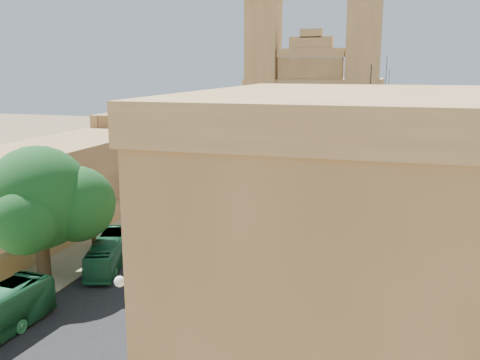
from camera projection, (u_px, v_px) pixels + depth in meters
The scene contains 33 objects.
ground at pixel (129, 315), 35.68m from camera, with size 260.00×260.00×0.00m, color brown.
road_surface at pixel (250, 206), 63.81m from camera, with size 14.00×140.00×0.01m, color black.
sidewalk_east at pixel (329, 212), 61.15m from camera, with size 5.00×140.00×0.01m, color #9A8465.
sidewalk_west at pixel (176, 200), 66.46m from camera, with size 5.00×140.00×0.01m, color #9A8465.
kerb_east at pixel (308, 210), 61.84m from camera, with size 0.25×140.00×0.12m, color #9A8465.
kerb_west at pixel (195, 201), 65.75m from camera, with size 0.25×140.00×0.12m, color #9A8465.
townhouse_a at pixel (378, 265), 27.08m from camera, with size 9.00×14.00×16.40m.
townhouse_b at pixel (385, 210), 40.36m from camera, with size 9.00×14.00×14.90m.
townhouse_c at pixel (390, 163), 53.23m from camera, with size 9.00×14.00×17.40m.
townhouse_d at pixel (392, 150), 66.51m from camera, with size 9.00×14.00×15.90m.
west_wall at pixel (114, 212), 57.74m from camera, with size 1.00×40.00×1.80m, color #A57C4A.
west_building_low at pixel (56, 183), 56.73m from camera, with size 10.00×28.00×8.40m, color olive.
west_building_mid at pixel (160, 143), 80.94m from camera, with size 10.00×22.00×10.00m, color #B08450.
church at pixel (315, 101), 107.42m from camera, with size 28.00×22.50×36.30m.
ficus_tree at pixel (40, 201), 40.79m from camera, with size 10.50×9.66×10.50m.
street_tree_a at pixel (92, 214), 49.11m from camera, with size 2.93×2.93×4.50m.
street_tree_b at pixel (150, 187), 60.36m from camera, with size 2.94×2.94×4.52m.
street_tree_c at pixel (190, 165), 71.51m from camera, with size 3.39×3.39×5.21m.
street_tree_d at pixel (219, 151), 82.74m from camera, with size 3.48×3.48×5.35m.
streetlamp at pixel (153, 351), 21.20m from camera, with size 2.11×0.44×8.22m.
red_truck at pixel (197, 246), 44.70m from camera, with size 3.25×6.41×3.59m.
olive_pickup at pixel (286, 226), 52.42m from camera, with size 2.50×4.90×1.96m.
bus_green_north at pixel (109, 252), 44.13m from camera, with size 2.13×9.10×2.53m, color #185934.
bus_red_east at pixel (237, 245), 45.23m from camera, with size 2.56×10.92×3.04m, color #B3190F.
bus_cream_east at pixel (289, 191), 65.83m from camera, with size 2.10×8.97×2.50m, color #FEE6C0.
car_blue_a at pixel (217, 219), 55.93m from camera, with size 1.59×3.95×1.34m, color teal.
car_white_a at pixel (230, 200), 64.27m from camera, with size 1.27×3.65×1.20m, color white.
car_cream at pixel (268, 228), 53.04m from camera, with size 2.13×4.62×1.28m, color #BEB094.
car_dkblue at pixel (256, 175), 79.34m from camera, with size 1.59×3.92×1.14m, color #122340.
car_white_b at pixel (282, 177), 78.24m from camera, with size 1.31×3.26×1.11m, color silver.
car_blue_b at pixel (275, 160), 91.53m from camera, with size 1.50×4.31×1.42m, color #4660A4.
pedestrian_a at pixel (324, 249), 45.89m from camera, with size 0.68×0.45×1.88m, color #242325.
pedestrian_c at pixel (322, 235), 49.94m from camera, with size 1.01×0.42×1.73m, color #313035.
Camera 1 is at (16.58, -29.53, 16.25)m, focal length 40.00 mm.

